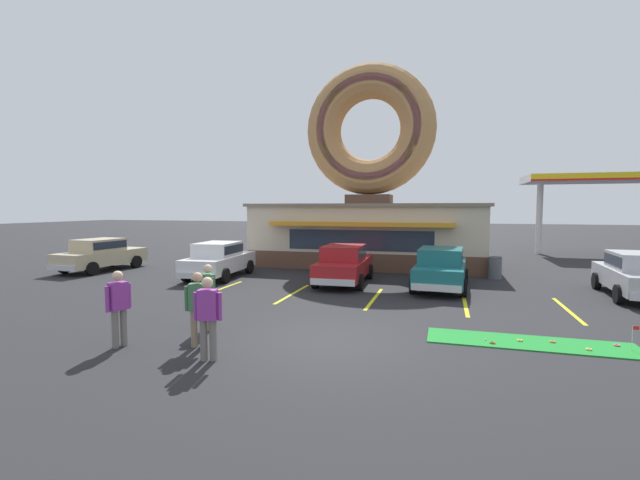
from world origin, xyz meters
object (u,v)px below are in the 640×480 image
car_champagne (101,253)px  pedestrian_leather_jacket_man (208,293)px  car_silver (637,273)px  putting_flag_pin (634,332)px  golf_ball (485,339)px  trash_bin (495,268)px  car_white (219,258)px  pedestrian_blue_sweater_man (198,306)px  pedestrian_clipboard_woman (119,305)px  pedestrian_hooded_kid (208,314)px  car_red (344,263)px  car_teal (441,267)px

car_champagne → pedestrian_leather_jacket_man: (10.67, -7.67, 0.07)m
car_silver → pedestrian_leather_jacket_man: pedestrian_leather_jacket_man is taller
putting_flag_pin → car_champagne: car_champagne is taller
golf_ball → trash_bin: trash_bin is taller
car_silver → car_white: bearing=-179.3°
pedestrian_blue_sweater_man → pedestrian_clipboard_woman: size_ratio=0.98×
pedestrian_blue_sweater_man → pedestrian_hooded_kid: size_ratio=0.98×
car_white → car_silver: size_ratio=1.00×
car_silver → car_red: 10.47m
pedestrian_leather_jacket_man → car_teal: bearing=52.6°
car_white → car_teal: same height
golf_ball → pedestrian_hooded_kid: 6.40m
putting_flag_pin → pedestrian_leather_jacket_man: (-9.86, -1.12, 0.51)m
car_teal → pedestrian_clipboard_woman: pedestrian_clipboard_woman is taller
golf_ball → pedestrian_blue_sweater_man: (-6.29, -2.23, 0.90)m
car_teal → golf_ball: bearing=-80.5°
pedestrian_leather_jacket_man → pedestrian_clipboard_woman: pedestrian_clipboard_woman is taller
car_white → trash_bin: size_ratio=4.79×
car_champagne → car_teal: 16.38m
putting_flag_pin → pedestrian_hooded_kid: size_ratio=0.32×
car_champagne → golf_ball: bearing=-21.1°
pedestrian_leather_jacket_man → pedestrian_hooded_kid: bearing=-59.2°
car_white → car_teal: (9.62, 0.04, 0.00)m
pedestrian_leather_jacket_man → golf_ball: bearing=7.9°
car_red → pedestrian_hooded_kid: size_ratio=2.65×
pedestrian_clipboard_woman → pedestrian_hooded_kid: bearing=-4.8°
car_silver → car_red: bearing=-179.5°
golf_ball → pedestrian_clipboard_woman: pedestrian_clipboard_woman is taller
golf_ball → trash_bin: bearing=82.9°
pedestrian_clipboard_woman → golf_ball: bearing=18.8°
putting_flag_pin → golf_ball: bearing=-176.7°
putting_flag_pin → car_white: 15.16m
pedestrian_blue_sweater_man → pedestrian_leather_jacket_man: bearing=111.7°
putting_flag_pin → pedestrian_leather_jacket_man: size_ratio=0.32×
car_teal → pedestrian_blue_sweater_man: 10.18m
car_red → car_champagne: bearing=179.5°
putting_flag_pin → trash_bin: bearing=101.1°
golf_ball → car_red: size_ratio=0.01×
pedestrian_clipboard_woman → trash_bin: size_ratio=1.79×
pedestrian_blue_sweater_man → trash_bin: size_ratio=1.75×
trash_bin → car_red: bearing=-153.7°
pedestrian_clipboard_woman → pedestrian_blue_sweater_man: bearing=16.2°
golf_ball → car_teal: size_ratio=0.01×
pedestrian_leather_jacket_man → putting_flag_pin: bearing=6.5°
pedestrian_blue_sweater_man → car_red: bearing=81.5°
golf_ball → pedestrian_leather_jacket_man: 6.92m
car_silver → pedestrian_leather_jacket_man: bearing=-148.2°
car_white → putting_flag_pin: bearing=-24.6°
car_teal → putting_flag_pin: bearing=-56.8°
putting_flag_pin → car_champagne: size_ratio=0.12×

